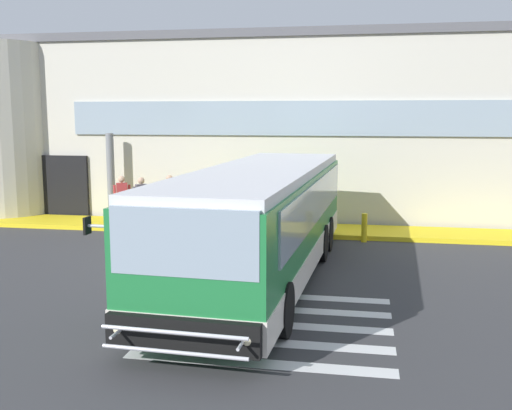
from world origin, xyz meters
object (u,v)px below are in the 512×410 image
entry_support_column (111,176)px  passenger_at_curb_edge (170,195)px  bus_main_foreground (261,225)px  passenger_by_doorway (142,199)px  passenger_near_column (122,197)px  safety_bollard_yellow (364,228)px

entry_support_column → passenger_at_curb_edge: size_ratio=1.86×
bus_main_foreground → passenger_by_doorway: (-5.07, 5.40, -0.25)m
passenger_near_column → passenger_by_doorway: bearing=-18.8°
safety_bollard_yellow → passenger_near_column: bearing=173.9°
entry_support_column → passenger_near_column: (0.80, -0.92, -0.63)m
safety_bollard_yellow → entry_support_column: bearing=168.8°
safety_bollard_yellow → bus_main_foreground: bearing=-116.8°
bus_main_foreground → passenger_at_curb_edge: (-4.38, 6.32, -0.22)m
passenger_near_column → bus_main_foreground: bearing=-44.0°
safety_bollard_yellow → passenger_by_doorway: bearing=175.4°
entry_support_column → passenger_by_doorway: bearing=-36.4°
bus_main_foreground → safety_bollard_yellow: 5.44m
entry_support_column → passenger_at_curb_edge: 2.40m
passenger_near_column → safety_bollard_yellow: 8.38m
passenger_near_column → passenger_at_curb_edge: (1.51, 0.64, 0.03)m
entry_support_column → safety_bollard_yellow: entry_support_column is taller
bus_main_foreground → passenger_by_doorway: bus_main_foreground is taller
passenger_by_doorway → entry_support_column: bearing=143.6°
passenger_at_curb_edge → safety_bollard_yellow: size_ratio=1.86×
bus_main_foreground → passenger_at_curb_edge: 7.69m
bus_main_foreground → passenger_near_column: bearing=136.0°
bus_main_foreground → passenger_at_curb_edge: bearing=124.7°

